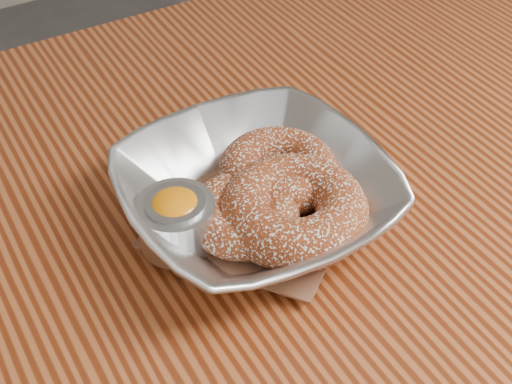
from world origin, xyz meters
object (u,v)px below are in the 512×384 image
serving_bowl (256,196)px  ramekin (177,220)px  donut_front (294,210)px  table (307,308)px  donut_extra (243,215)px  donut_back (278,171)px

serving_bowl → ramekin: 0.07m
serving_bowl → ramekin: (-0.07, 0.00, 0.01)m
donut_front → ramekin: (-0.08, 0.04, 0.00)m
table → donut_extra: size_ratio=13.63×
donut_extra → ramekin: (-0.05, 0.02, 0.01)m
table → donut_front: (-0.02, 0.00, 0.13)m
donut_front → donut_extra: size_ratio=1.31×
serving_bowl → donut_front: serving_bowl is taller
donut_extra → donut_back: bearing=29.9°
table → serving_bowl: serving_bowl is taller
donut_back → donut_front: 0.05m
ramekin → donut_back: bearing=7.7°
ramekin → table: bearing=-19.8°
table → ramekin: 0.17m
donut_front → ramekin: 0.09m
table → donut_front: donut_front is taller
donut_back → donut_front: donut_front is taller
donut_front → serving_bowl: bearing=113.7°
donut_back → ramekin: 0.10m
donut_front → donut_extra: 0.04m
table → donut_back: bearing=93.2°
table → donut_front: 0.13m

